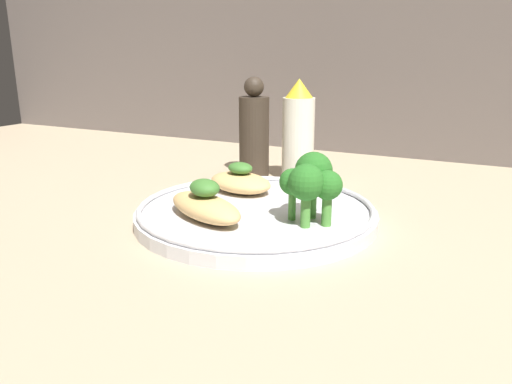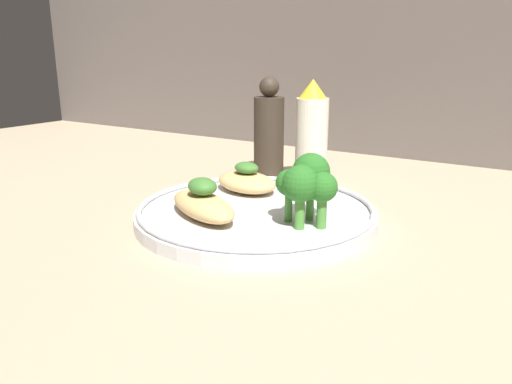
{
  "view_description": "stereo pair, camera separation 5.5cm",
  "coord_description": "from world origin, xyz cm",
  "px_view_note": "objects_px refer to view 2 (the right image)",
  "views": [
    {
      "loc": [
        23.65,
        -47.8,
        18.59
      ],
      "look_at": [
        0.0,
        0.0,
        3.4
      ],
      "focal_mm": 35.0,
      "sensor_mm": 36.0,
      "label": 1
    },
    {
      "loc": [
        28.48,
        -45.09,
        18.59
      ],
      "look_at": [
        0.0,
        0.0,
        3.4
      ],
      "focal_mm": 35.0,
      "sensor_mm": 36.0,
      "label": 2
    }
  ],
  "objects_px": {
    "sauce_bottle": "(312,134)",
    "pepper_grinder": "(269,132)",
    "plate": "(256,213)",
    "broccoli_bunch": "(306,182)"
  },
  "relations": [
    {
      "from": "plate",
      "to": "broccoli_bunch",
      "type": "height_order",
      "value": "broccoli_bunch"
    },
    {
      "from": "plate",
      "to": "broccoli_bunch",
      "type": "distance_m",
      "value": 0.09
    },
    {
      "from": "broccoli_bunch",
      "to": "pepper_grinder",
      "type": "relative_size",
      "value": 0.48
    },
    {
      "from": "plate",
      "to": "sauce_bottle",
      "type": "xyz_separation_m",
      "value": [
        -0.03,
        0.19,
        0.06
      ]
    },
    {
      "from": "broccoli_bunch",
      "to": "pepper_grinder",
      "type": "distance_m",
      "value": 0.27
    },
    {
      "from": "sauce_bottle",
      "to": "pepper_grinder",
      "type": "bearing_deg",
      "value": 180.0
    },
    {
      "from": "plate",
      "to": "pepper_grinder",
      "type": "relative_size",
      "value": 1.81
    },
    {
      "from": "plate",
      "to": "sauce_bottle",
      "type": "relative_size",
      "value": 1.83
    },
    {
      "from": "plate",
      "to": "pepper_grinder",
      "type": "distance_m",
      "value": 0.22
    },
    {
      "from": "plate",
      "to": "sauce_bottle",
      "type": "height_order",
      "value": "sauce_bottle"
    }
  ]
}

